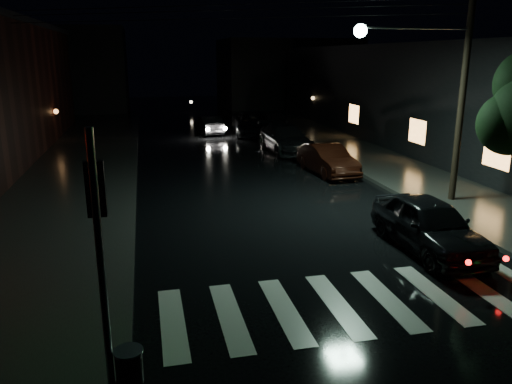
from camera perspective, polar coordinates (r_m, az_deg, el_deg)
ground at (r=10.43m, az=-2.50°, el=-15.34°), size 120.00×120.00×0.00m
sidewalk_left at (r=23.69m, az=-20.73°, el=1.53°), size 6.00×44.00×0.15m
sidewalk_right at (r=26.12m, az=13.88°, el=3.29°), size 4.00×44.00×0.15m
building_right at (r=32.70m, az=22.29°, el=10.14°), size 10.00×40.00×6.00m
building_far_left at (r=54.52m, az=-22.16°, el=12.85°), size 14.00×10.00×8.00m
building_far_right at (r=56.07m, az=3.54°, el=13.44°), size 14.00×10.00×7.00m
crosswalk at (r=11.67m, az=12.04°, el=-12.13°), size 9.00×3.00×0.01m
signal_pole_corner at (r=8.32m, az=-15.79°, el=-12.31°), size 0.68×0.61×4.20m
utility_pole at (r=18.95m, az=21.03°, el=12.16°), size 4.92×0.44×8.00m
parked_car_a at (r=14.82m, az=19.19°, el=-3.53°), size 1.80×4.41×1.50m
parked_car_b at (r=23.32m, az=8.17°, el=3.71°), size 1.79×4.28×1.38m
parked_car_c at (r=28.67m, az=3.37°, el=6.15°), size 2.37×5.34×1.52m
parked_car_d at (r=34.74m, az=-0.35°, el=7.83°), size 3.14×5.91×1.58m
oncoming_car at (r=35.38m, az=-5.41°, el=7.65°), size 1.73×3.98×1.28m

